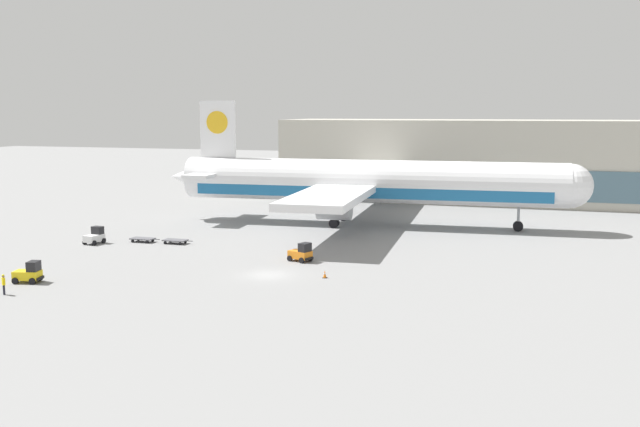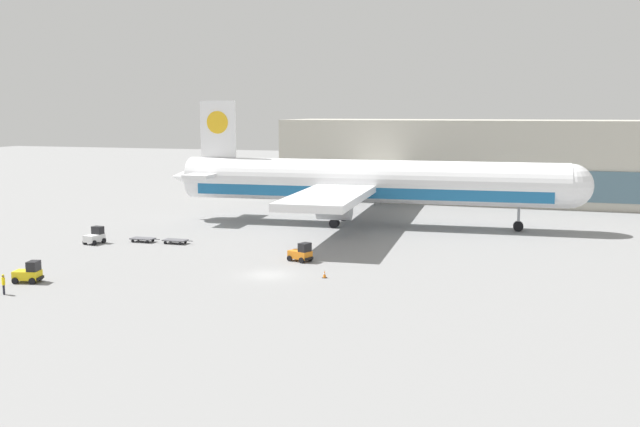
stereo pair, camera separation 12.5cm
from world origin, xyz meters
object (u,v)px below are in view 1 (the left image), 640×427
at_px(baggage_tug_foreground, 95,236).
at_px(baggage_dolly_lead, 143,239).
at_px(baggage_dolly_second, 175,240).
at_px(ground_crew_near, 4,283).
at_px(baggage_tug_far, 301,253).
at_px(baggage_tug_mid, 29,273).
at_px(airplane_main, 363,183).
at_px(traffic_cone_near, 325,274).

xyz_separation_m(baggage_tug_foreground, baggage_dolly_lead, (4.81, 2.61, -0.49)).
bearing_deg(baggage_dolly_second, ground_crew_near, -95.51).
distance_m(baggage_tug_far, ground_crew_near, 28.56).
bearing_deg(baggage_tug_foreground, baggage_dolly_second, -65.38).
distance_m(baggage_tug_foreground, baggage_tug_mid, 19.23).
xyz_separation_m(baggage_tug_mid, ground_crew_near, (0.94, -4.30, 0.18)).
relative_size(baggage_tug_far, baggage_dolly_second, 0.75).
height_order(baggage_tug_far, baggage_dolly_second, baggage_tug_far).
height_order(baggage_dolly_lead, baggage_dolly_second, same).
bearing_deg(ground_crew_near, airplane_main, -78.90).
bearing_deg(ground_crew_near, baggage_tug_far, -98.96).
height_order(baggage_dolly_second, ground_crew_near, ground_crew_near).
height_order(airplane_main, traffic_cone_near, airplane_main).
bearing_deg(traffic_cone_near, baggage_dolly_lead, 157.13).
height_order(baggage_tug_mid, traffic_cone_near, baggage_tug_mid).
distance_m(airplane_main, baggage_tug_far, 25.51).
height_order(ground_crew_near, traffic_cone_near, ground_crew_near).
height_order(baggage_tug_mid, baggage_dolly_second, baggage_tug_mid).
xyz_separation_m(baggage_tug_far, traffic_cone_near, (4.52, -6.37, -0.53)).
relative_size(baggage_tug_mid, baggage_dolly_second, 0.73).
height_order(airplane_main, baggage_dolly_lead, airplane_main).
xyz_separation_m(baggage_tug_mid, baggage_tug_far, (20.77, 16.26, 0.00)).
relative_size(baggage_tug_foreground, ground_crew_near, 1.46).
height_order(baggage_tug_foreground, baggage_tug_mid, same).
bearing_deg(airplane_main, baggage_tug_mid, -120.85).
bearing_deg(baggage_dolly_lead, baggage_tug_foreground, -151.76).
bearing_deg(baggage_tug_foreground, traffic_cone_near, -97.97).
bearing_deg(baggage_tug_far, baggage_dolly_second, -175.22).
relative_size(baggage_tug_mid, baggage_tug_far, 0.97).
relative_size(baggage_tug_foreground, baggage_tug_far, 0.94).
bearing_deg(baggage_dolly_second, baggage_tug_foreground, -162.88).
distance_m(baggage_tug_far, traffic_cone_near, 7.83).
bearing_deg(baggage_dolly_lead, baggage_tug_mid, -87.62).
xyz_separation_m(baggage_tug_mid, baggage_dolly_lead, (-0.95, 20.96, -0.49)).
bearing_deg(baggage_tug_far, ground_crew_near, -113.45).
relative_size(baggage_tug_foreground, traffic_cone_near, 3.63).
bearing_deg(baggage_tug_far, traffic_cone_near, -34.10).
bearing_deg(baggage_dolly_lead, traffic_cone_near, -23.09).
bearing_deg(baggage_tug_mid, airplane_main, 49.95).
distance_m(airplane_main, traffic_cone_near, 32.14).
distance_m(baggage_dolly_lead, baggage_dolly_second, 4.26).
relative_size(airplane_main, baggage_tug_foreground, 22.27).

